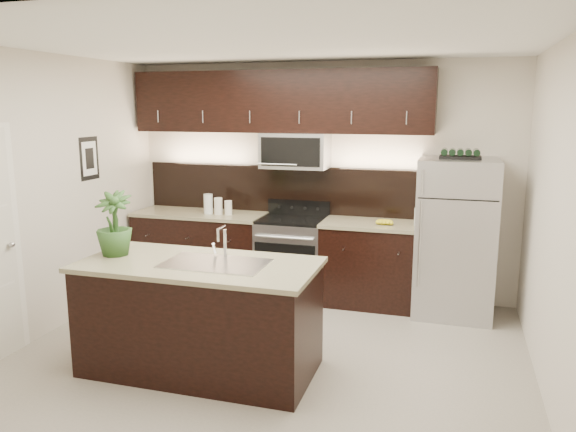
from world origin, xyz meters
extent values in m
plane|color=gray|center=(0.00, 0.00, 0.00)|extent=(4.50, 4.50, 0.00)
cube|color=beige|center=(0.00, 2.00, 1.35)|extent=(4.50, 0.02, 2.70)
cube|color=beige|center=(0.00, -2.00, 1.35)|extent=(4.50, 0.02, 2.70)
cube|color=beige|center=(-2.25, 0.00, 1.35)|extent=(0.02, 4.00, 2.70)
cube|color=beige|center=(2.25, 0.00, 1.35)|extent=(0.02, 4.00, 2.70)
cube|color=white|center=(0.00, 0.00, 2.70)|extent=(4.50, 4.00, 0.02)
sphere|color=silver|center=(-2.20, -0.48, 1.00)|extent=(0.06, 0.06, 0.06)
cube|color=black|center=(-2.24, 0.75, 1.65)|extent=(0.01, 0.32, 0.46)
cube|color=white|center=(-2.23, 0.75, 1.65)|extent=(0.00, 0.24, 0.36)
cube|color=black|center=(-1.42, 1.69, 0.45)|extent=(1.57, 0.62, 0.90)
cube|color=black|center=(0.71, 1.69, 0.45)|extent=(1.16, 0.62, 0.90)
cube|color=#B2B2B7|center=(-0.25, 1.69, 0.45)|extent=(0.76, 0.62, 0.90)
cube|color=black|center=(-0.25, 1.69, 0.92)|extent=(0.76, 0.60, 0.03)
cube|color=#BEB98F|center=(-1.42, 1.69, 0.92)|extent=(1.59, 0.65, 0.04)
cube|color=#BEB98F|center=(0.71, 1.69, 0.92)|extent=(1.18, 0.65, 0.04)
cube|color=black|center=(-0.46, 1.99, 1.22)|extent=(3.49, 0.02, 0.56)
cube|color=#B2B2B7|center=(-0.25, 1.80, 1.70)|extent=(0.76, 0.40, 0.40)
cube|color=black|center=(-0.46, 1.83, 2.25)|extent=(3.49, 0.33, 0.70)
cube|color=black|center=(-0.46, -0.34, 0.45)|extent=(1.90, 0.90, 0.90)
cube|color=#BEB98F|center=(-0.46, -0.34, 0.92)|extent=(1.96, 0.96, 0.04)
cube|color=silver|center=(-0.31, -0.34, 0.95)|extent=(0.84, 0.50, 0.01)
cylinder|color=silver|center=(-0.31, -0.13, 1.06)|extent=(0.03, 0.03, 0.24)
cylinder|color=silver|center=(-0.31, -0.20, 1.21)|extent=(0.02, 0.14, 0.02)
cylinder|color=silver|center=(-0.31, -0.27, 1.16)|extent=(0.02, 0.02, 0.10)
cube|color=#B2B2B7|center=(1.56, 1.63, 0.83)|extent=(0.81, 0.73, 1.67)
cube|color=black|center=(1.56, 1.63, 1.68)|extent=(0.41, 0.26, 0.03)
cylinder|color=black|center=(1.40, 1.63, 1.73)|extent=(0.07, 0.24, 0.07)
cylinder|color=black|center=(1.48, 1.63, 1.73)|extent=(0.07, 0.24, 0.07)
cylinder|color=black|center=(1.56, 1.63, 1.73)|extent=(0.07, 0.24, 0.07)
cylinder|color=black|center=(1.63, 1.63, 1.73)|extent=(0.07, 0.24, 0.07)
cylinder|color=black|center=(1.71, 1.63, 1.73)|extent=(0.07, 0.24, 0.07)
imported|color=#284D1E|center=(-1.25, -0.33, 1.22)|extent=(0.36, 0.36, 0.55)
cylinder|color=silver|center=(-1.28, 1.64, 1.06)|extent=(0.11, 0.11, 0.23)
cylinder|color=silver|center=(-1.15, 1.64, 1.04)|extent=(0.10, 0.10, 0.20)
cylinder|color=silver|center=(-1.02, 1.64, 1.02)|extent=(0.09, 0.09, 0.17)
cylinder|color=silver|center=(1.17, 1.64, 1.04)|extent=(0.10, 0.10, 0.19)
cylinder|color=silver|center=(1.17, 1.64, 1.14)|extent=(0.10, 0.10, 0.02)
cylinder|color=silver|center=(1.17, 1.64, 1.19)|extent=(0.01, 0.01, 0.08)
ellipsoid|color=gold|center=(0.76, 1.61, 0.97)|extent=(0.20, 0.15, 0.06)
camera|label=1|loc=(1.51, -4.38, 2.20)|focal=35.00mm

